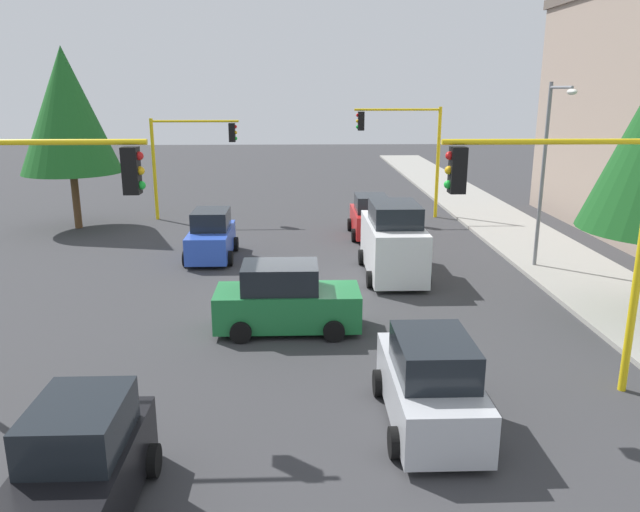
% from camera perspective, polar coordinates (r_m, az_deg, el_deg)
% --- Properties ---
extents(ground_plane, '(120.00, 120.00, 0.00)m').
position_cam_1_polar(ground_plane, '(19.90, -2.06, -4.64)').
color(ground_plane, '#353538').
extents(sidewalk_kerb, '(80.00, 4.00, 0.15)m').
position_cam_1_polar(sidewalk_kerb, '(26.77, 21.01, -0.28)').
color(sidewalk_kerb, gray).
rests_on(sidewalk_kerb, ground).
extents(traffic_signal_far_right, '(0.36, 4.59, 5.29)m').
position_cam_1_polar(traffic_signal_far_right, '(33.35, -12.03, 9.72)').
color(traffic_signal_far_right, yellow).
rests_on(traffic_signal_far_right, ground).
extents(traffic_signal_near_right, '(0.36, 4.59, 5.86)m').
position_cam_1_polar(traffic_signal_near_right, '(14.21, -25.99, 3.07)').
color(traffic_signal_near_right, yellow).
rests_on(traffic_signal_near_right, ground).
extents(traffic_signal_near_left, '(0.36, 4.59, 5.84)m').
position_cam_1_polar(traffic_signal_near_left, '(14.18, 21.65, 3.46)').
color(traffic_signal_near_left, yellow).
rests_on(traffic_signal_near_left, ground).
extents(traffic_signal_far_left, '(0.36, 4.59, 5.86)m').
position_cam_1_polar(traffic_signal_far_left, '(33.32, 7.91, 10.55)').
color(traffic_signal_far_left, yellow).
rests_on(traffic_signal_far_left, ground).
extents(street_lamp_curbside, '(2.15, 0.28, 7.00)m').
position_cam_1_polar(street_lamp_curbside, '(24.26, 20.37, 8.58)').
color(street_lamp_curbside, slate).
rests_on(street_lamp_curbside, ground).
extents(tree_opposite_side, '(4.76, 4.76, 8.73)m').
position_cam_1_polar(tree_opposite_side, '(32.66, -22.35, 12.31)').
color(tree_opposite_side, brown).
rests_on(tree_opposite_side, ground).
extents(delivery_van_white, '(4.80, 2.22, 2.77)m').
position_cam_1_polar(delivery_van_white, '(22.94, 6.76, 1.29)').
color(delivery_van_white, white).
rests_on(delivery_van_white, ground).
extents(car_silver, '(3.95, 2.00, 1.98)m').
position_cam_1_polar(car_silver, '(13.10, 10.15, -11.58)').
color(car_silver, '#B2B5BA').
rests_on(car_silver, ground).
extents(car_black, '(3.63, 1.93, 1.98)m').
position_cam_1_polar(car_black, '(11.08, -21.25, -17.83)').
color(car_black, black).
rests_on(car_black, ground).
extents(car_green, '(2.06, 4.12, 1.98)m').
position_cam_1_polar(car_green, '(17.72, -3.17, -4.11)').
color(car_green, '#1E7238').
rests_on(car_green, ground).
extents(car_blue, '(3.76, 1.94, 1.98)m').
position_cam_1_polar(car_blue, '(25.67, -10.01, 1.77)').
color(car_blue, blue).
rests_on(car_blue, ground).
extents(car_red, '(3.69, 1.96, 1.98)m').
position_cam_1_polar(car_red, '(29.23, 4.69, 3.58)').
color(car_red, red).
rests_on(car_red, ground).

